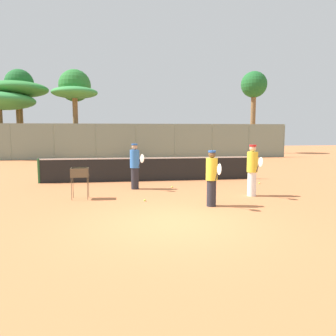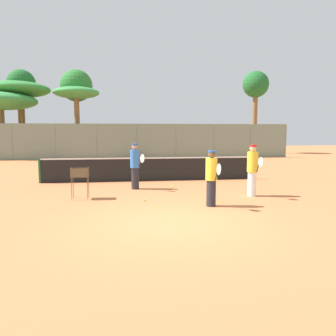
{
  "view_description": "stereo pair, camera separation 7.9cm",
  "coord_description": "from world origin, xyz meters",
  "px_view_note": "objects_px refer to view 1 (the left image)",
  "views": [
    {
      "loc": [
        -1.22,
        -7.73,
        2.25
      ],
      "look_at": [
        0.37,
        3.22,
        1.0
      ],
      "focal_mm": 35.0,
      "sensor_mm": 36.0,
      "label": 1
    },
    {
      "loc": [
        -1.14,
        -7.74,
        2.25
      ],
      "look_at": [
        0.37,
        3.22,
        1.0
      ],
      "focal_mm": 35.0,
      "sensor_mm": 36.0,
      "label": 2
    }
  ],
  "objects_px": {
    "tennis_net": "(148,169)",
    "player_yellow_shirt": "(252,170)",
    "parked_car": "(92,149)",
    "player_white_outfit": "(135,166)",
    "player_red_cap": "(212,178)",
    "ball_cart": "(80,175)"
  },
  "relations": [
    {
      "from": "player_white_outfit",
      "to": "player_red_cap",
      "type": "relative_size",
      "value": 1.05
    },
    {
      "from": "tennis_net",
      "to": "ball_cart",
      "type": "relative_size",
      "value": 9.19
    },
    {
      "from": "player_red_cap",
      "to": "ball_cart",
      "type": "xyz_separation_m",
      "value": [
        -4.03,
        1.67,
        -0.07
      ]
    },
    {
      "from": "tennis_net",
      "to": "player_yellow_shirt",
      "type": "xyz_separation_m",
      "value": [
        3.27,
        -3.98,
        0.37
      ]
    },
    {
      "from": "tennis_net",
      "to": "player_white_outfit",
      "type": "bearing_deg",
      "value": -108.88
    },
    {
      "from": "parked_car",
      "to": "ball_cart",
      "type": "bearing_deg",
      "value": -86.56
    },
    {
      "from": "player_red_cap",
      "to": "ball_cart",
      "type": "height_order",
      "value": "player_red_cap"
    },
    {
      "from": "player_yellow_shirt",
      "to": "ball_cart",
      "type": "height_order",
      "value": "player_yellow_shirt"
    },
    {
      "from": "player_white_outfit",
      "to": "player_red_cap",
      "type": "height_order",
      "value": "player_white_outfit"
    },
    {
      "from": "player_white_outfit",
      "to": "parked_car",
      "type": "height_order",
      "value": "player_white_outfit"
    },
    {
      "from": "ball_cart",
      "to": "parked_car",
      "type": "distance_m",
      "value": 17.98
    },
    {
      "from": "tennis_net",
      "to": "player_white_outfit",
      "type": "height_order",
      "value": "player_white_outfit"
    },
    {
      "from": "player_white_outfit",
      "to": "player_yellow_shirt",
      "type": "distance_m",
      "value": 4.42
    },
    {
      "from": "player_yellow_shirt",
      "to": "player_red_cap",
      "type": "bearing_deg",
      "value": -59.97
    },
    {
      "from": "player_yellow_shirt",
      "to": "ball_cart",
      "type": "xyz_separation_m",
      "value": [
        -5.84,
        0.36,
        -0.12
      ]
    },
    {
      "from": "parked_car",
      "to": "player_white_outfit",
      "type": "bearing_deg",
      "value": -79.72
    },
    {
      "from": "player_yellow_shirt",
      "to": "ball_cart",
      "type": "bearing_deg",
      "value": -99.34
    },
    {
      "from": "player_red_cap",
      "to": "ball_cart",
      "type": "relative_size",
      "value": 1.61
    },
    {
      "from": "player_red_cap",
      "to": "player_yellow_shirt",
      "type": "height_order",
      "value": "player_yellow_shirt"
    },
    {
      "from": "tennis_net",
      "to": "player_red_cap",
      "type": "bearing_deg",
      "value": -74.58
    },
    {
      "from": "tennis_net",
      "to": "player_white_outfit",
      "type": "relative_size",
      "value": 5.42
    },
    {
      "from": "parked_car",
      "to": "tennis_net",
      "type": "bearing_deg",
      "value": -75.72
    }
  ]
}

